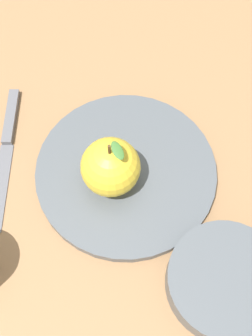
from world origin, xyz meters
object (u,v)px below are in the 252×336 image
at_px(dinner_plate, 126,172).
at_px(side_bowl, 225,280).
at_px(apple, 111,167).
at_px(knife, 7,143).

bearing_deg(dinner_plate, side_bowl, -33.30).
relative_size(apple, knife, 0.43).
relative_size(dinner_plate, apple, 2.64).
bearing_deg(side_bowl, dinner_plate, 146.70).
bearing_deg(apple, dinner_plate, 55.90).
height_order(dinner_plate, side_bowl, side_bowl).
bearing_deg(apple, side_bowl, -26.00).
bearing_deg(knife, apple, -3.98).
relative_size(dinner_plate, knife, 1.14).
bearing_deg(apple, knife, 176.02).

